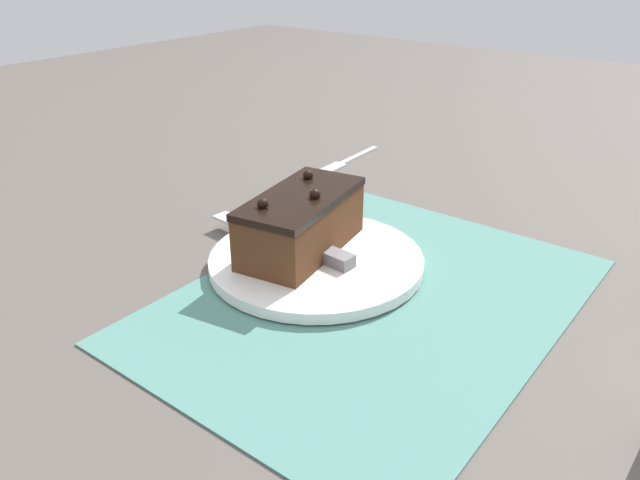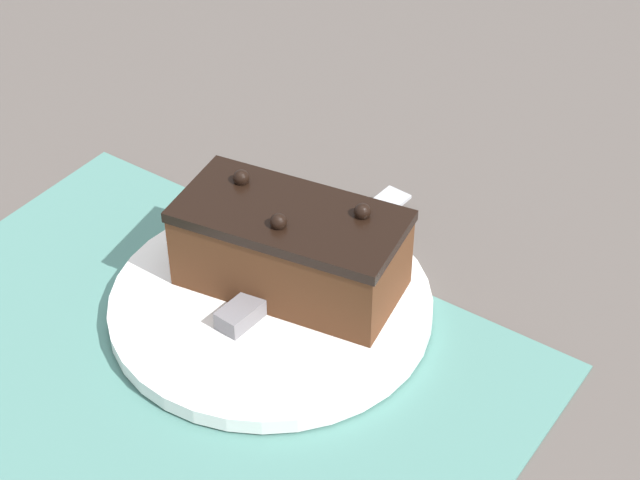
{
  "view_description": "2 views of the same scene",
  "coord_description": "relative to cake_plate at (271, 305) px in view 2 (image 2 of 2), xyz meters",
  "views": [
    {
      "loc": [
        -0.46,
        -0.28,
        0.33
      ],
      "look_at": [
        0.02,
        0.09,
        0.03
      ],
      "focal_mm": 35.0,
      "sensor_mm": 36.0,
      "label": 1
    },
    {
      "loc": [
        0.37,
        -0.36,
        0.53
      ],
      "look_at": [
        0.04,
        0.12,
        0.06
      ],
      "focal_mm": 60.0,
      "sensor_mm": 36.0,
      "label": 2
    }
  ],
  "objects": [
    {
      "name": "placemat_woven",
      "position": [
        -0.02,
        -0.09,
        -0.01
      ],
      "size": [
        0.46,
        0.34,
        0.0
      ],
      "primitive_type": "cube",
      "color": "slate",
      "rests_on": "ground_plane"
    },
    {
      "name": "cake_plate",
      "position": [
        0.0,
        0.0,
        0.0
      ],
      "size": [
        0.23,
        0.23,
        0.01
      ],
      "color": "white",
      "rests_on": "placemat_woven"
    },
    {
      "name": "serving_knife",
      "position": [
        0.0,
        0.02,
        0.01
      ],
      "size": [
        0.04,
        0.21,
        0.01
      ],
      "rotation": [
        0.0,
        0.0,
        6.21
      ],
      "color": "slate",
      "rests_on": "cake_plate"
    },
    {
      "name": "chocolate_cake",
      "position": [
        0.0,
        0.02,
        0.04
      ],
      "size": [
        0.17,
        0.1,
        0.08
      ],
      "rotation": [
        0.0,
        0.0,
        0.17
      ],
      "color": "#512D19",
      "rests_on": "cake_plate"
    },
    {
      "name": "ground_plane",
      "position": [
        -0.02,
        -0.09,
        -0.01
      ],
      "size": [
        3.0,
        3.0,
        0.0
      ],
      "primitive_type": "plane",
      "color": "#544C47"
    }
  ]
}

